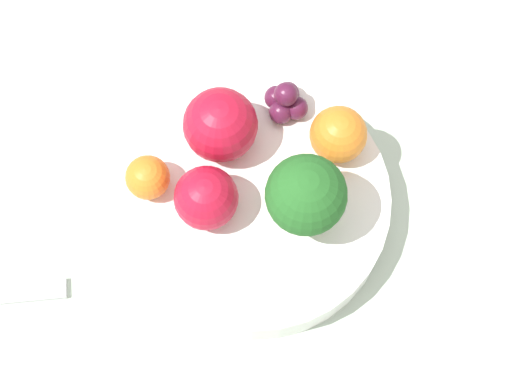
{
  "coord_description": "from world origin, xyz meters",
  "views": [
    {
      "loc": [
        -0.09,
        0.21,
        0.69
      ],
      "look_at": [
        0.0,
        0.0,
        0.07
      ],
      "focal_mm": 60.0,
      "sensor_mm": 36.0,
      "label": 1
    }
  ],
  "objects_px": {
    "bowl": "(256,204)",
    "orange_back": "(148,177)",
    "apple_green": "(206,198)",
    "orange_front": "(338,135)",
    "spoon": "(19,293)",
    "broccoli": "(303,201)",
    "apple_red": "(220,125)",
    "grape_cluster": "(285,101)"
  },
  "relations": [
    {
      "from": "apple_green",
      "to": "orange_back",
      "type": "xyz_separation_m",
      "value": [
        0.05,
        0.0,
        -0.01
      ]
    },
    {
      "from": "grape_cluster",
      "to": "bowl",
      "type": "bearing_deg",
      "value": 97.2
    },
    {
      "from": "apple_red",
      "to": "spoon",
      "type": "height_order",
      "value": "apple_red"
    },
    {
      "from": "broccoli",
      "to": "apple_red",
      "type": "xyz_separation_m",
      "value": [
        0.08,
        -0.04,
        -0.02
      ]
    },
    {
      "from": "broccoli",
      "to": "apple_green",
      "type": "relative_size",
      "value": 1.6
    },
    {
      "from": "apple_green",
      "to": "orange_front",
      "type": "distance_m",
      "value": 0.11
    },
    {
      "from": "bowl",
      "to": "grape_cluster",
      "type": "bearing_deg",
      "value": -82.8
    },
    {
      "from": "orange_front",
      "to": "orange_back",
      "type": "xyz_separation_m",
      "value": [
        0.12,
        0.09,
        -0.01
      ]
    },
    {
      "from": "apple_red",
      "to": "spoon",
      "type": "distance_m",
      "value": 0.21
    },
    {
      "from": "broccoli",
      "to": "grape_cluster",
      "type": "xyz_separation_m",
      "value": [
        0.05,
        -0.08,
        -0.03
      ]
    },
    {
      "from": "apple_green",
      "to": "grape_cluster",
      "type": "xyz_separation_m",
      "value": [
        -0.02,
        -0.1,
        -0.01
      ]
    },
    {
      "from": "orange_front",
      "to": "grape_cluster",
      "type": "distance_m",
      "value": 0.05
    },
    {
      "from": "orange_back",
      "to": "spoon",
      "type": "distance_m",
      "value": 0.14
    },
    {
      "from": "apple_red",
      "to": "orange_back",
      "type": "height_order",
      "value": "apple_red"
    },
    {
      "from": "apple_green",
      "to": "spoon",
      "type": "distance_m",
      "value": 0.17
    },
    {
      "from": "apple_red",
      "to": "apple_green",
      "type": "xyz_separation_m",
      "value": [
        -0.01,
        0.06,
        -0.0
      ]
    },
    {
      "from": "orange_back",
      "to": "spoon",
      "type": "bearing_deg",
      "value": 60.72
    },
    {
      "from": "apple_red",
      "to": "grape_cluster",
      "type": "bearing_deg",
      "value": -126.56
    },
    {
      "from": "grape_cluster",
      "to": "orange_front",
      "type": "bearing_deg",
      "value": 164.47
    },
    {
      "from": "apple_red",
      "to": "orange_front",
      "type": "bearing_deg",
      "value": -159.13
    },
    {
      "from": "bowl",
      "to": "grape_cluster",
      "type": "relative_size",
      "value": 5.81
    },
    {
      "from": "apple_red",
      "to": "orange_back",
      "type": "distance_m",
      "value": 0.07
    },
    {
      "from": "apple_red",
      "to": "orange_back",
      "type": "relative_size",
      "value": 1.68
    },
    {
      "from": "grape_cluster",
      "to": "spoon",
      "type": "xyz_separation_m",
      "value": [
        0.13,
        0.22,
        -0.05
      ]
    },
    {
      "from": "bowl",
      "to": "orange_back",
      "type": "relative_size",
      "value": 6.12
    },
    {
      "from": "apple_red",
      "to": "orange_front",
      "type": "relative_size",
      "value": 1.29
    },
    {
      "from": "broccoli",
      "to": "orange_back",
      "type": "height_order",
      "value": "broccoli"
    },
    {
      "from": "apple_red",
      "to": "grape_cluster",
      "type": "xyz_separation_m",
      "value": [
        -0.03,
        -0.05,
        -0.02
      ]
    },
    {
      "from": "orange_front",
      "to": "broccoli",
      "type": "bearing_deg",
      "value": 89.1
    },
    {
      "from": "apple_red",
      "to": "orange_back",
      "type": "xyz_separation_m",
      "value": [
        0.04,
        0.06,
        -0.01
      ]
    },
    {
      "from": "apple_green",
      "to": "orange_front",
      "type": "bearing_deg",
      "value": -128.34
    },
    {
      "from": "bowl",
      "to": "orange_front",
      "type": "bearing_deg",
      "value": -122.05
    },
    {
      "from": "bowl",
      "to": "spoon",
      "type": "distance_m",
      "value": 0.2
    },
    {
      "from": "bowl",
      "to": "spoon",
      "type": "height_order",
      "value": "bowl"
    },
    {
      "from": "orange_back",
      "to": "spoon",
      "type": "height_order",
      "value": "orange_back"
    },
    {
      "from": "spoon",
      "to": "orange_front",
      "type": "bearing_deg",
      "value": -132.0
    },
    {
      "from": "orange_front",
      "to": "apple_red",
      "type": "bearing_deg",
      "value": 20.87
    },
    {
      "from": "apple_red",
      "to": "orange_front",
      "type": "height_order",
      "value": "apple_red"
    },
    {
      "from": "spoon",
      "to": "apple_green",
      "type": "bearing_deg",
      "value": -134.58
    },
    {
      "from": "apple_green",
      "to": "spoon",
      "type": "bearing_deg",
      "value": 45.42
    },
    {
      "from": "bowl",
      "to": "orange_back",
      "type": "distance_m",
      "value": 0.09
    },
    {
      "from": "bowl",
      "to": "grape_cluster",
      "type": "height_order",
      "value": "grape_cluster"
    }
  ]
}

